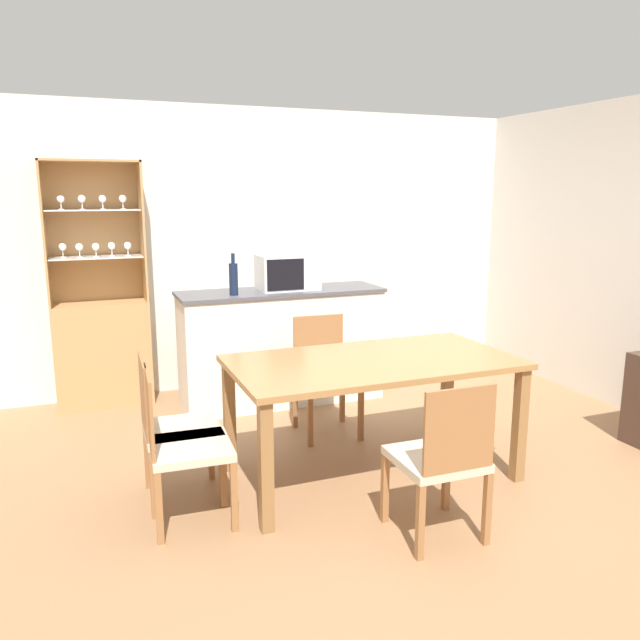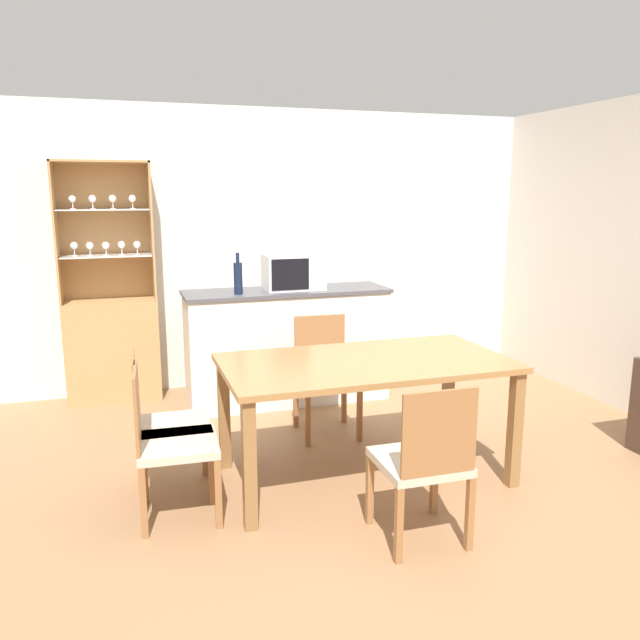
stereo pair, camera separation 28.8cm
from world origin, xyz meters
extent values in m
plane|color=#936B47|center=(0.00, 0.00, 0.00)|extent=(18.00, 18.00, 0.00)
cube|color=silver|center=(0.00, 2.63, 1.27)|extent=(6.80, 0.06, 2.55)
cube|color=silver|center=(-0.05, 1.95, 0.48)|extent=(1.72, 0.51, 0.95)
cube|color=#4C4C51|center=(-0.05, 1.95, 0.97)|extent=(1.75, 0.54, 0.03)
cube|color=tan|center=(-1.49, 2.43, 0.44)|extent=(0.78, 0.33, 0.88)
cube|color=tan|center=(-1.49, 2.59, 1.47)|extent=(0.78, 0.02, 1.17)
cube|color=tan|center=(-1.87, 2.43, 1.47)|extent=(0.02, 0.33, 1.17)
cube|color=tan|center=(-1.11, 2.43, 1.47)|extent=(0.02, 0.33, 1.17)
cube|color=tan|center=(-1.49, 2.43, 2.04)|extent=(0.78, 0.33, 0.02)
cube|color=white|center=(-1.49, 2.43, 1.27)|extent=(0.73, 0.29, 0.01)
cube|color=white|center=(-1.49, 2.43, 1.65)|extent=(0.73, 0.29, 0.01)
cylinder|color=white|center=(-1.75, 2.47, 1.28)|extent=(0.04, 0.04, 0.01)
cylinder|color=white|center=(-1.75, 2.47, 1.31)|extent=(0.01, 0.01, 0.06)
sphere|color=white|center=(-1.75, 2.47, 1.36)|extent=(0.06, 0.06, 0.06)
cylinder|color=white|center=(-1.73, 2.47, 1.66)|extent=(0.04, 0.04, 0.01)
cylinder|color=white|center=(-1.73, 2.47, 1.69)|extent=(0.01, 0.01, 0.06)
sphere|color=white|center=(-1.73, 2.47, 1.74)|extent=(0.06, 0.06, 0.06)
cylinder|color=white|center=(-1.62, 2.41, 1.28)|extent=(0.04, 0.04, 0.01)
cylinder|color=white|center=(-1.62, 2.41, 1.31)|extent=(0.01, 0.01, 0.06)
sphere|color=white|center=(-1.62, 2.41, 1.36)|extent=(0.06, 0.06, 0.06)
cylinder|color=white|center=(-1.57, 2.39, 1.66)|extent=(0.04, 0.04, 0.01)
cylinder|color=white|center=(-1.57, 2.39, 1.69)|extent=(0.01, 0.01, 0.06)
sphere|color=white|center=(-1.57, 2.39, 1.74)|extent=(0.06, 0.06, 0.06)
cylinder|color=white|center=(-1.49, 2.40, 1.28)|extent=(0.04, 0.04, 0.01)
cylinder|color=white|center=(-1.49, 2.40, 1.31)|extent=(0.01, 0.01, 0.06)
sphere|color=white|center=(-1.49, 2.40, 1.36)|extent=(0.06, 0.06, 0.06)
cylinder|color=white|center=(-1.42, 2.42, 1.66)|extent=(0.04, 0.04, 0.01)
cylinder|color=white|center=(-1.42, 2.42, 1.69)|extent=(0.01, 0.01, 0.06)
sphere|color=white|center=(-1.42, 2.42, 1.74)|extent=(0.06, 0.06, 0.06)
cylinder|color=white|center=(-1.37, 2.43, 1.28)|extent=(0.04, 0.04, 0.01)
cylinder|color=white|center=(-1.37, 2.43, 1.31)|extent=(0.01, 0.01, 0.06)
sphere|color=white|center=(-1.37, 2.43, 1.36)|extent=(0.06, 0.06, 0.06)
cylinder|color=white|center=(-1.26, 2.42, 1.66)|extent=(0.04, 0.04, 0.01)
cylinder|color=white|center=(-1.26, 2.42, 1.69)|extent=(0.01, 0.01, 0.06)
sphere|color=white|center=(-1.26, 2.42, 1.74)|extent=(0.06, 0.06, 0.06)
cylinder|color=white|center=(-1.24, 2.41, 1.28)|extent=(0.04, 0.04, 0.01)
cylinder|color=white|center=(-1.24, 2.41, 1.31)|extent=(0.01, 0.01, 0.06)
sphere|color=white|center=(-1.24, 2.41, 1.36)|extent=(0.06, 0.06, 0.06)
cube|color=olive|center=(0.02, 0.34, 0.75)|extent=(1.77, 0.94, 0.04)
cube|color=olive|center=(-0.80, -0.07, 0.37)|extent=(0.07, 0.07, 0.74)
cube|color=olive|center=(0.85, -0.07, 0.37)|extent=(0.07, 0.07, 0.74)
cube|color=olive|center=(-0.80, 0.75, 0.37)|extent=(0.07, 0.07, 0.74)
cube|color=olive|center=(0.85, 0.75, 0.37)|extent=(0.07, 0.07, 0.74)
cube|color=#C1B299|center=(-1.15, 0.48, 0.42)|extent=(0.44, 0.44, 0.05)
cube|color=#936038|center=(-1.35, 0.49, 0.66)|extent=(0.03, 0.40, 0.43)
cube|color=#936038|center=(-0.95, 0.67, 0.20)|extent=(0.04, 0.04, 0.40)
cube|color=#936038|center=(-0.96, 0.28, 0.20)|extent=(0.04, 0.04, 0.40)
cube|color=#936038|center=(-1.34, 0.68, 0.20)|extent=(0.04, 0.04, 0.40)
cube|color=#936038|center=(-1.35, 0.29, 0.20)|extent=(0.04, 0.04, 0.40)
cube|color=#C1B299|center=(0.02, -0.42, 0.42)|extent=(0.44, 0.44, 0.05)
cube|color=#936038|center=(0.02, -0.62, 0.66)|extent=(0.40, 0.03, 0.43)
cube|color=#936038|center=(-0.17, -0.22, 0.20)|extent=(0.04, 0.04, 0.40)
cube|color=#936038|center=(0.22, -0.22, 0.20)|extent=(0.04, 0.04, 0.40)
cube|color=#936038|center=(-0.17, -0.61, 0.20)|extent=(0.04, 0.04, 0.40)
cube|color=#936038|center=(0.22, -0.62, 0.20)|extent=(0.04, 0.04, 0.40)
cube|color=#C1B299|center=(0.02, 1.09, 0.42)|extent=(0.45, 0.45, 0.05)
cube|color=#936038|center=(0.04, 1.30, 0.66)|extent=(0.40, 0.04, 0.43)
cube|color=#936038|center=(0.21, 0.89, 0.20)|extent=(0.04, 0.04, 0.40)
cube|color=#936038|center=(-0.18, 0.91, 0.20)|extent=(0.04, 0.04, 0.40)
cube|color=#936038|center=(0.23, 1.28, 0.20)|extent=(0.04, 0.04, 0.40)
cube|color=#936038|center=(-0.16, 1.30, 0.20)|extent=(0.04, 0.04, 0.40)
cube|color=#C1B299|center=(-1.15, 0.20, 0.42)|extent=(0.45, 0.45, 0.05)
cube|color=#936038|center=(-1.35, 0.21, 0.66)|extent=(0.04, 0.40, 0.43)
cube|color=#936038|center=(-0.94, 0.38, 0.20)|extent=(0.04, 0.04, 0.40)
cube|color=#936038|center=(-0.96, -0.01, 0.20)|extent=(0.04, 0.04, 0.40)
cube|color=#936038|center=(-1.33, 0.40, 0.20)|extent=(0.04, 0.04, 0.40)
cube|color=#936038|center=(-1.35, 0.01, 0.20)|extent=(0.04, 0.04, 0.40)
cube|color=silver|center=(0.01, 1.95, 1.13)|extent=(0.50, 0.32, 0.30)
cube|color=black|center=(-0.06, 1.79, 1.13)|extent=(0.32, 0.01, 0.26)
cylinder|color=#141E38|center=(-0.49, 1.83, 1.11)|extent=(0.07, 0.07, 0.26)
cylinder|color=#141E38|center=(-0.49, 1.83, 1.28)|extent=(0.03, 0.03, 0.08)
camera|label=1|loc=(-1.67, -3.04, 1.80)|focal=35.00mm
camera|label=2|loc=(-1.40, -3.13, 1.80)|focal=35.00mm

